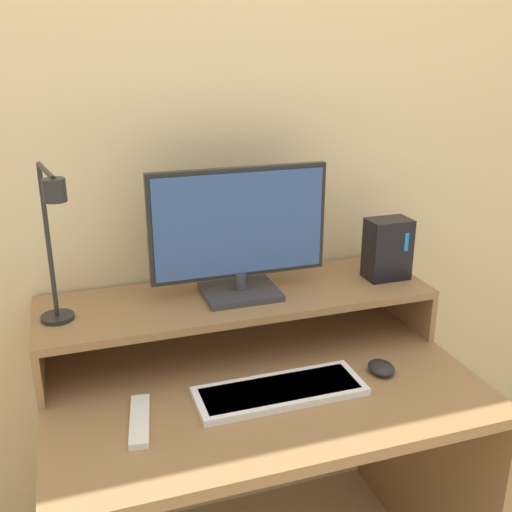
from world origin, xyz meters
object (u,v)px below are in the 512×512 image
object	(u,v)px
desk_lamp	(53,241)
mouse	(381,368)
keyboard	(280,391)
remote_control	(140,421)
monitor	(239,233)
router_dock	(387,249)

from	to	relation	value
desk_lamp	mouse	size ratio (longest dim) A/B	4.89
keyboard	remote_control	distance (m)	0.35
desk_lamp	mouse	xyz separation A→B (m)	(0.79, -0.18, -0.39)
keyboard	mouse	xyz separation A→B (m)	(0.29, 0.01, 0.00)
monitor	router_dock	size ratio (longest dim) A/B	2.70
keyboard	router_dock	bearing A→B (deg)	31.04
monitor	remote_control	xyz separation A→B (m)	(-0.33, -0.29, -0.34)
monitor	router_dock	xyz separation A→B (m)	(0.46, -0.01, -0.09)
monitor	remote_control	world-z (taller)	monitor
desk_lamp	router_dock	size ratio (longest dim) A/B	2.23
mouse	router_dock	bearing A→B (deg)	60.11
router_dock	keyboard	size ratio (longest dim) A/B	0.43
desk_lamp	monitor	bearing A→B (deg)	10.27
monitor	keyboard	size ratio (longest dim) A/B	1.16
keyboard	mouse	world-z (taller)	mouse
monitor	remote_control	bearing A→B (deg)	-138.95
router_dock	desk_lamp	bearing A→B (deg)	-175.60
desk_lamp	mouse	bearing A→B (deg)	-12.73
desk_lamp	router_dock	xyz separation A→B (m)	(0.94, 0.07, -0.15)
keyboard	remote_control	bearing A→B (deg)	-178.06
mouse	desk_lamp	bearing A→B (deg)	167.27
router_dock	keyboard	xyz separation A→B (m)	(-0.44, -0.26, -0.24)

